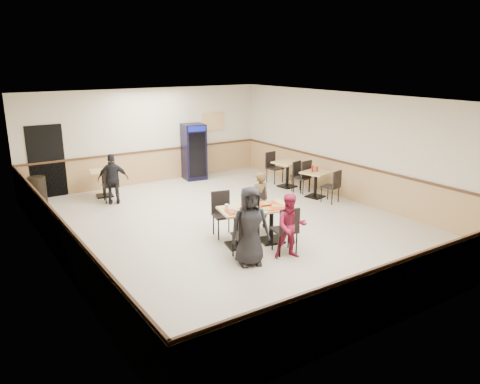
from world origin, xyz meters
TOP-DOWN VIEW (x-y plane):
  - ground at (0.00, 0.00)m, footprint 10.00×10.00m
  - room_shell at (1.78, 2.55)m, footprint 10.00×10.00m
  - main_table at (-0.20, -1.20)m, footprint 1.66×1.09m
  - main_chairs at (-0.25, -1.19)m, footprint 1.72×2.05m
  - diner_woman_left at (-0.88, -2.00)m, footprint 0.88×0.71m
  - diner_woman_right at (-0.03, -2.19)m, footprint 0.80×0.73m
  - diner_man_opposite at (0.49, -0.40)m, footprint 0.52×0.37m
  - lone_diner at (-1.76, 3.33)m, footprint 0.89×0.62m
  - tabletop_clutter at (-0.21, -1.26)m, footprint 1.36×0.76m
  - side_table_near at (3.31, 0.73)m, footprint 0.86×0.86m
  - side_table_near_chair_south at (3.31, 0.13)m, footprint 0.54×0.54m
  - side_table_near_chair_north at (3.31, 1.34)m, footprint 0.54×0.54m
  - side_table_far at (3.35, 2.06)m, footprint 0.83×0.83m
  - side_table_far_chair_south at (3.35, 1.43)m, footprint 0.52×0.52m
  - side_table_far_chair_north at (3.35, 2.70)m, footprint 0.52×0.52m
  - condiment_caddy at (3.28, 0.78)m, footprint 0.23×0.06m
  - back_table at (-1.76, 4.20)m, footprint 0.84×0.84m
  - back_table_chair_lone at (-1.76, 3.58)m, footprint 0.53×0.53m
  - pepsi_cooler at (1.42, 4.59)m, footprint 0.78×0.79m
  - trash_bin at (-3.51, 4.55)m, footprint 0.47×0.47m

SIDE VIEW (x-z plane):
  - ground at x=0.00m, z-range 0.00..0.00m
  - trash_bin at x=-3.51m, z-range 0.00..0.75m
  - side_table_near_chair_south at x=3.31m, z-range 0.00..0.95m
  - side_table_near_chair_north at x=3.31m, z-range 0.00..0.95m
  - back_table_chair_lone at x=-1.76m, z-range 0.00..0.97m
  - side_table_near at x=3.31m, z-range 0.12..0.88m
  - side_table_far_chair_south at x=3.35m, z-range 0.00..1.01m
  - side_table_far_chair_north at x=3.35m, z-range 0.00..1.01m
  - back_table at x=-1.76m, z-range 0.13..0.90m
  - main_chairs at x=-0.25m, z-range 0.00..1.04m
  - side_table_far at x=3.35m, z-range 0.13..0.93m
  - main_table at x=-0.20m, z-range 0.14..0.96m
  - room_shell at x=1.78m, z-range -4.42..5.58m
  - diner_woman_right at x=-0.03m, z-range 0.00..1.33m
  - diner_man_opposite at x=0.49m, z-range 0.00..1.35m
  - lone_diner at x=-1.76m, z-range 0.00..1.40m
  - diner_woman_left at x=-0.88m, z-range 0.00..1.56m
  - condiment_caddy at x=3.28m, z-range 0.74..0.94m
  - tabletop_clutter at x=-0.21m, z-range 0.78..0.90m
  - pepsi_cooler at x=1.42m, z-range 0.00..1.84m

